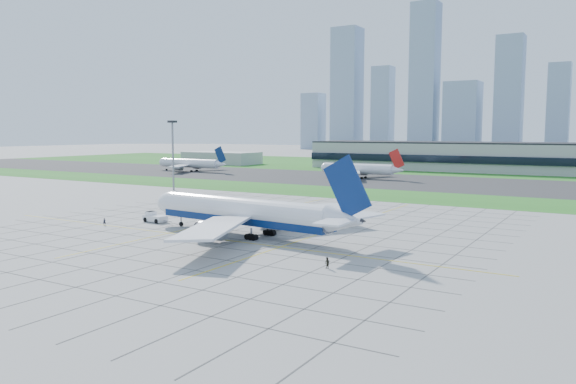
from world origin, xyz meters
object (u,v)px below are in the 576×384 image
crew_far (327,263)px  distant_jet_1 (359,169)px  airliner (245,213)px  pushback_tug (154,217)px  distant_jet_0 (190,163)px  crew_near (104,222)px  light_mast (173,146)px

crew_far → distant_jet_1: size_ratio=0.04×
airliner → pushback_tug: bearing=179.0°
crew_far → distant_jet_1: 173.72m
crew_far → distant_jet_0: distant_jet_0 is taller
crew_far → distant_jet_0: 225.41m
crew_near → crew_far: bearing=-56.6°
light_mast → distant_jet_0: size_ratio=0.59×
airliner → distant_jet_1: size_ratio=1.31×
airliner → distant_jet_0: 193.88m
pushback_tug → light_mast: bearing=134.4°
pushback_tug → distant_jet_0: bearing=133.4°
light_mast → crew_far: light_mast is taller
crew_near → crew_far: crew_far is taller
crew_near → distant_jet_1: size_ratio=0.04×
distant_jet_0 → distant_jet_1: same height
crew_near → light_mast: bearing=73.8°
crew_near → distant_jet_1: 150.41m
distant_jet_0 → distant_jet_1: (97.32, 5.04, -0.00)m
crew_near → crew_far: (63.16, -10.51, 0.09)m
pushback_tug → crew_near: size_ratio=5.37×
airliner → distant_jet_0: size_ratio=1.28×
pushback_tug → crew_near: bearing=-119.3°
airliner → pushback_tug: 29.28m
light_mast → crew_near: (40.03, -66.96, -15.35)m
light_mast → distant_jet_1: 92.26m
crew_near → distant_jet_0: distant_jet_0 is taller
crew_far → pushback_tug: bearing=-175.3°
crew_near → distant_jet_1: distant_jet_1 is taller
light_mast → crew_near: bearing=-59.1°
airliner → crew_near: (-35.39, -6.22, -3.95)m
light_mast → pushback_tug: light_mast is taller
pushback_tug → distant_jet_0: 172.49m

